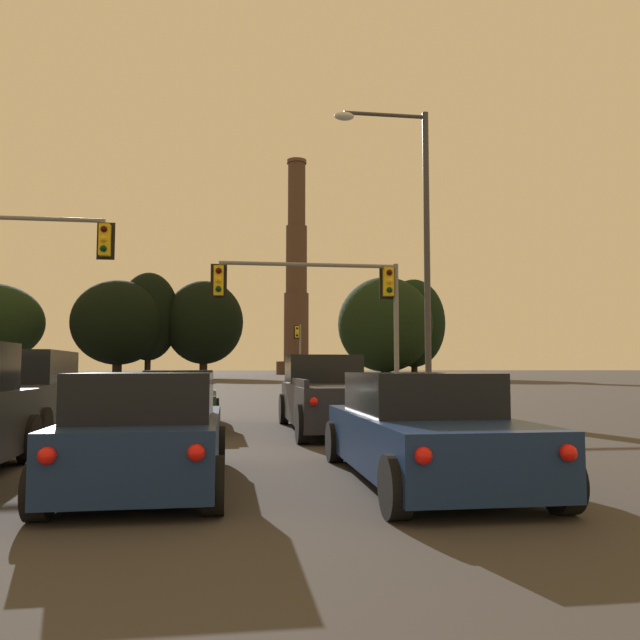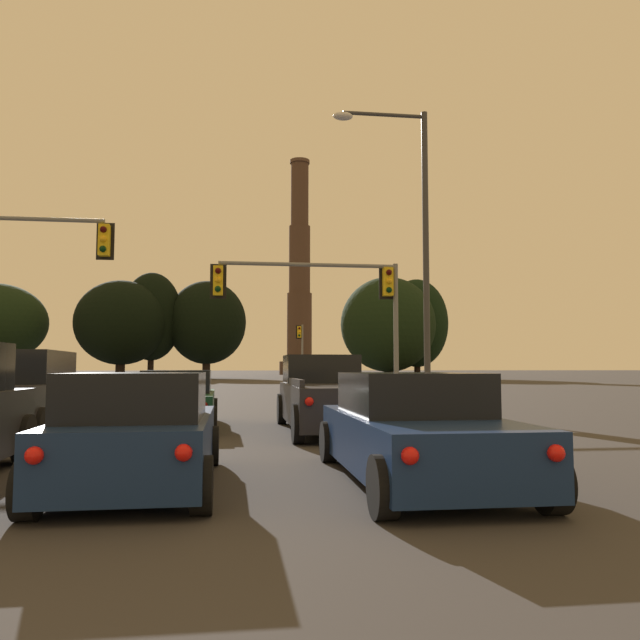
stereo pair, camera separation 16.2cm
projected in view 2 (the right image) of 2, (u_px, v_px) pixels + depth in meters
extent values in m
cube|color=#0F3823|center=(177.00, 407.00, 15.48)|extent=(1.92, 4.65, 0.70)
cube|color=black|center=(178.00, 381.00, 15.75)|extent=(1.68, 2.24, 0.55)
cylinder|color=black|center=(149.00, 410.00, 17.19)|extent=(0.24, 0.65, 0.64)
cylinder|color=black|center=(213.00, 409.00, 17.47)|extent=(0.24, 0.65, 0.64)
cylinder|color=black|center=(129.00, 422.00, 13.45)|extent=(0.24, 0.65, 0.64)
cylinder|color=black|center=(212.00, 421.00, 13.73)|extent=(0.24, 0.65, 0.64)
sphere|color=#500705|center=(135.00, 406.00, 13.09)|extent=(0.17, 0.17, 0.17)
sphere|color=#500705|center=(204.00, 406.00, 13.32)|extent=(0.17, 0.17, 0.17)
cube|color=#232328|center=(330.00, 403.00, 14.56)|extent=(2.00, 5.40, 0.88)
cube|color=black|center=(320.00, 369.00, 16.36)|extent=(1.84, 1.80, 0.72)
cube|color=#232328|center=(296.00, 383.00, 13.11)|extent=(0.10, 2.43, 0.16)
cube|color=#232328|center=(383.00, 382.00, 13.36)|extent=(0.10, 2.43, 0.16)
cylinder|color=black|center=(282.00, 409.00, 16.59)|extent=(0.22, 0.80, 0.80)
cylinder|color=black|center=(354.00, 408.00, 16.85)|extent=(0.22, 0.80, 0.80)
cylinder|color=black|center=(298.00, 423.00, 12.24)|extent=(0.22, 0.80, 0.80)
cylinder|color=black|center=(395.00, 422.00, 12.50)|extent=(0.22, 0.80, 0.80)
sphere|color=red|center=(309.00, 402.00, 11.78)|extent=(0.17, 0.17, 0.17)
sphere|color=red|center=(394.00, 401.00, 12.00)|extent=(0.17, 0.17, 0.17)
cylinder|color=black|center=(24.00, 439.00, 9.80)|extent=(0.25, 0.77, 0.76)
cube|color=navy|center=(416.00, 442.00, 8.16)|extent=(1.82, 4.61, 0.70)
cube|color=black|center=(410.00, 393.00, 8.43)|extent=(1.63, 2.21, 0.55)
cylinder|color=black|center=(329.00, 442.00, 9.91)|extent=(0.22, 0.64, 0.64)
cylinder|color=black|center=(436.00, 440.00, 10.14)|extent=(0.22, 0.64, 0.64)
cylinder|color=black|center=(383.00, 487.00, 6.15)|extent=(0.22, 0.64, 0.64)
cylinder|color=black|center=(551.00, 483.00, 6.38)|extent=(0.22, 0.64, 0.64)
sphere|color=red|center=(410.00, 456.00, 5.79)|extent=(0.17, 0.17, 0.17)
sphere|color=red|center=(556.00, 453.00, 5.97)|extent=(0.17, 0.17, 0.17)
cube|color=navy|center=(140.00, 445.00, 7.86)|extent=(1.76, 4.02, 0.72)
cube|color=black|center=(137.00, 396.00, 7.51)|extent=(1.58, 1.91, 0.55)
cylinder|color=black|center=(98.00, 448.00, 9.33)|extent=(0.23, 0.60, 0.60)
cylinder|color=black|center=(211.00, 446.00, 9.56)|extent=(0.23, 0.60, 0.60)
cylinder|color=black|center=(28.00, 490.00, 6.12)|extent=(0.23, 0.60, 0.60)
cylinder|color=black|center=(202.00, 485.00, 6.36)|extent=(0.23, 0.60, 0.60)
sphere|color=red|center=(34.00, 456.00, 5.78)|extent=(0.17, 0.17, 0.17)
sphere|color=red|center=(184.00, 453.00, 5.97)|extent=(0.17, 0.17, 0.17)
cube|color=#232328|center=(16.00, 406.00, 13.33)|extent=(2.13, 4.88, 0.95)
cube|color=black|center=(20.00, 367.00, 13.51)|extent=(1.90, 2.88, 0.70)
cylinder|color=black|center=(80.00, 413.00, 15.36)|extent=(0.25, 0.77, 0.76)
cylinder|color=black|center=(39.00, 428.00, 11.58)|extent=(0.25, 0.77, 0.76)
sphere|color=red|center=(23.00, 401.00, 11.11)|extent=(0.17, 0.17, 0.17)
cylinder|color=slate|center=(40.00, 219.00, 20.32)|extent=(4.07, 0.14, 0.14)
cube|color=yellow|center=(104.00, 240.00, 20.54)|extent=(0.34, 0.34, 1.04)
cube|color=black|center=(105.00, 241.00, 20.72)|extent=(0.58, 0.03, 1.25)
sphere|color=#320504|center=(103.00, 229.00, 20.38)|extent=(0.22, 0.22, 0.22)
sphere|color=#F2AD14|center=(103.00, 239.00, 20.36)|extent=(0.22, 0.22, 0.22)
sphere|color=black|center=(103.00, 249.00, 20.33)|extent=(0.22, 0.22, 0.22)
cylinder|color=slate|center=(302.00, 354.00, 56.80)|extent=(0.18, 0.18, 5.40)
cylinder|color=black|center=(302.00, 383.00, 56.59)|extent=(0.40, 0.40, 0.10)
cube|color=yellow|center=(299.00, 332.00, 56.91)|extent=(0.34, 0.34, 1.04)
cube|color=black|center=(299.00, 332.00, 57.09)|extent=(0.58, 0.03, 1.25)
sphere|color=#320504|center=(299.00, 328.00, 56.75)|extent=(0.22, 0.22, 0.22)
sphere|color=#F2AD14|center=(299.00, 332.00, 56.72)|extent=(0.22, 0.22, 0.22)
sphere|color=black|center=(299.00, 335.00, 56.70)|extent=(0.22, 0.22, 0.22)
cylinder|color=slate|center=(396.00, 336.00, 22.77)|extent=(0.18, 0.18, 5.31)
cylinder|color=black|center=(397.00, 407.00, 22.57)|extent=(0.40, 0.40, 0.10)
cube|color=yellow|center=(388.00, 282.00, 22.88)|extent=(0.34, 0.34, 1.04)
cube|color=black|center=(387.00, 282.00, 23.06)|extent=(0.58, 0.03, 1.25)
sphere|color=#320504|center=(389.00, 272.00, 22.71)|extent=(0.22, 0.22, 0.22)
sphere|color=#F2AD14|center=(389.00, 281.00, 22.69)|extent=(0.22, 0.22, 0.22)
sphere|color=black|center=(389.00, 290.00, 22.67)|extent=(0.22, 0.22, 0.22)
cylinder|color=slate|center=(309.00, 265.00, 22.53)|extent=(6.45, 0.14, 0.14)
sphere|color=slate|center=(395.00, 267.00, 22.96)|extent=(0.18, 0.18, 0.18)
cube|color=yellow|center=(218.00, 281.00, 22.06)|extent=(0.34, 0.34, 1.04)
cube|color=black|center=(218.00, 281.00, 22.23)|extent=(0.58, 0.03, 1.25)
sphere|color=#320504|center=(218.00, 271.00, 21.89)|extent=(0.22, 0.22, 0.22)
sphere|color=#F2AD14|center=(218.00, 280.00, 21.87)|extent=(0.22, 0.22, 0.22)
sphere|color=black|center=(218.00, 289.00, 21.84)|extent=(0.22, 0.22, 0.22)
cylinder|color=#38383A|center=(426.00, 261.00, 19.86)|extent=(0.20, 0.20, 9.76)
cylinder|color=#38383A|center=(384.00, 115.00, 20.04)|extent=(2.68, 0.12, 0.12)
sphere|color=#38383A|center=(424.00, 117.00, 20.22)|extent=(0.20, 0.20, 0.20)
ellipsoid|color=silver|center=(343.00, 116.00, 19.85)|extent=(0.64, 0.36, 0.26)
cylinder|color=#3C2B22|center=(299.00, 368.00, 127.20)|extent=(8.16, 8.16, 2.69)
cylinder|color=#473328|center=(299.00, 327.00, 127.83)|extent=(5.10, 5.10, 14.03)
cylinder|color=#473328|center=(300.00, 260.00, 128.90)|extent=(4.39, 4.39, 14.03)
cylinder|color=#473328|center=(300.00, 193.00, 129.96)|extent=(3.67, 3.67, 14.03)
cylinder|color=#4E382C|center=(300.00, 162.00, 130.47)|extent=(4.11, 4.11, 0.70)
cylinder|color=black|center=(206.00, 366.00, 84.18)|extent=(1.06, 1.06, 3.35)
ellipsoid|color=black|center=(207.00, 322.00, 84.63)|extent=(10.57, 9.52, 11.31)
cylinder|color=black|center=(389.00, 369.00, 84.05)|extent=(1.29, 1.29, 2.48)
ellipsoid|color=black|center=(388.00, 324.00, 84.51)|extent=(12.94, 11.65, 12.89)
cylinder|color=black|center=(151.00, 364.00, 82.82)|extent=(0.80, 0.80, 3.87)
ellipsoid|color=black|center=(152.00, 316.00, 83.30)|extent=(7.98, 7.18, 11.81)
cylinder|color=black|center=(120.00, 367.00, 80.73)|extent=(1.19, 1.19, 3.20)
ellipsoid|color=black|center=(121.00, 322.00, 81.17)|extent=(11.93, 10.74, 11.03)
cylinder|color=black|center=(417.00, 367.00, 86.46)|extent=(0.88, 0.88, 3.07)
ellipsoid|color=black|center=(417.00, 323.00, 86.93)|extent=(8.75, 7.88, 12.27)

